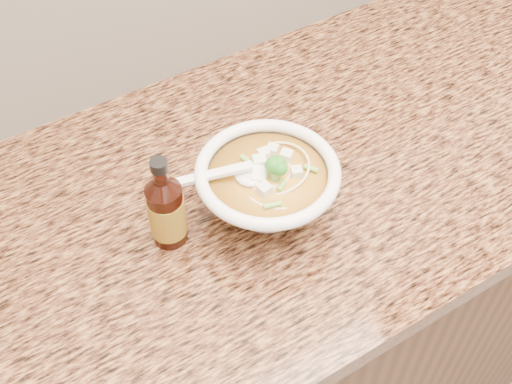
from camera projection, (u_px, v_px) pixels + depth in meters
cabinet at (315, 289)px, 1.46m from camera, size 4.00×0.65×0.86m
counter_slab at (333, 150)px, 1.12m from camera, size 4.00×0.68×0.04m
soup_bowl at (267, 189)px, 0.96m from camera, size 0.24×0.22×0.12m
hot_sauce_bottle at (166, 211)px, 0.92m from camera, size 0.07×0.07×0.17m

